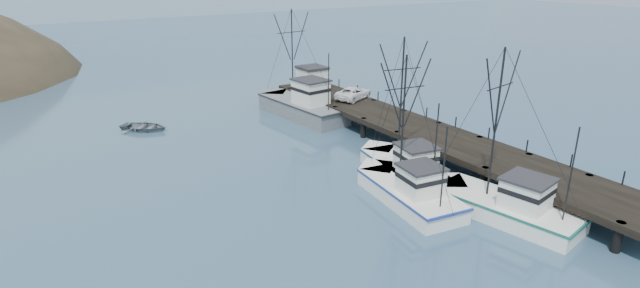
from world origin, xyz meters
The scene contains 10 objects.
ground centered at (0.00, 0.00, 0.00)m, with size 400.00×400.00×0.00m, color #304E6B.
pier centered at (14.00, 16.00, 1.69)m, with size 6.00×44.00×2.00m.
distant_ridge centered at (10.00, 170.00, 0.00)m, with size 360.00×40.00×26.00m, color #9EB2C6.
trawler_near centered at (9.36, 2.82, 0.82)m, with size 5.62×11.76×11.78m.
trawler_mid centered at (5.49, 8.02, 0.82)m, with size 4.86×11.01×10.88m.
trawler_far centered at (8.15, 11.31, 0.82)m, with size 5.27×11.33×11.51m.
work_vessel centered at (9.90, 30.80, 1.23)m, with size 5.43×14.30×12.10m.
pier_shed centered at (13.47, 34.00, 3.42)m, with size 3.00×3.20×2.80m.
pickup_truck centered at (14.93, 27.52, 2.70)m, with size 2.32×5.03×1.40m, color white.
motorboat centered at (-6.45, 35.15, 0.00)m, with size 3.54×4.96×1.03m, color slate.
Camera 1 is at (-17.61, -16.37, 16.33)m, focal length 28.00 mm.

